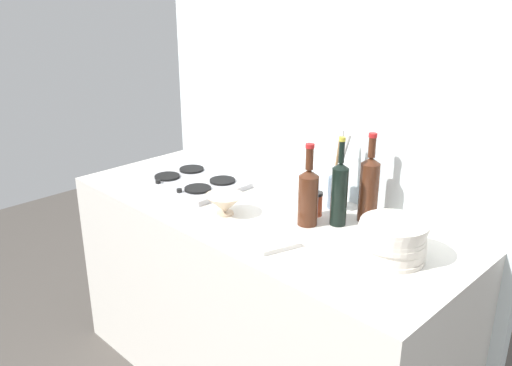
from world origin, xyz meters
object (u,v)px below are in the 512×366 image
(plate_stack, at_px, (392,240))
(wine_bottle_leftmost, at_px, (308,195))
(stovetop_hob, at_px, (195,181))
(cutting_board, at_px, (265,235))
(utensil_crock, at_px, (338,189))
(mixing_bowl, at_px, (225,204))
(condiment_jar_front, at_px, (316,204))
(wine_bottle_mid_right, at_px, (339,192))
(wine_bottle_mid_left, at_px, (369,187))

(plate_stack, distance_m, wine_bottle_leftmost, 0.39)
(stovetop_hob, xyz_separation_m, plate_stack, (1.04, 0.03, 0.05))
(stovetop_hob, bearing_deg, wine_bottle_leftmost, 2.81)
(wine_bottle_leftmost, xyz_separation_m, cutting_board, (-0.04, -0.20, -0.12))
(stovetop_hob, distance_m, wine_bottle_leftmost, 0.67)
(plate_stack, xyz_separation_m, wine_bottle_leftmost, (-0.38, 0.01, 0.06))
(stovetop_hob, relative_size, utensil_crock, 1.37)
(mixing_bowl, relative_size, condiment_jar_front, 1.57)
(stovetop_hob, relative_size, wine_bottle_leftmost, 1.39)
(condiment_jar_front, relative_size, cutting_board, 0.39)
(wine_bottle_mid_right, xyz_separation_m, cutting_board, (-0.12, -0.29, -0.13))
(plate_stack, bearing_deg, cutting_board, -154.62)
(wine_bottle_mid_left, distance_m, condiment_jar_front, 0.22)
(plate_stack, height_order, utensil_crock, utensil_crock)
(utensil_crock, bearing_deg, cutting_board, -92.57)
(wine_bottle_mid_left, height_order, wine_bottle_mid_right, wine_bottle_mid_left)
(wine_bottle_leftmost, distance_m, cutting_board, 0.24)
(utensil_crock, xyz_separation_m, cutting_board, (-0.02, -0.42, -0.08))
(wine_bottle_mid_right, height_order, utensil_crock, wine_bottle_mid_right)
(mixing_bowl, bearing_deg, utensil_crock, 53.28)
(plate_stack, relative_size, mixing_bowl, 1.51)
(plate_stack, bearing_deg, mixing_bowl, -166.78)
(mixing_bowl, height_order, utensil_crock, utensil_crock)
(wine_bottle_leftmost, distance_m, wine_bottle_mid_left, 0.25)
(wine_bottle_leftmost, height_order, mixing_bowl, wine_bottle_leftmost)
(wine_bottle_mid_right, bearing_deg, wine_bottle_leftmost, -135.13)
(wine_bottle_mid_left, relative_size, wine_bottle_mid_right, 1.01)
(plate_stack, distance_m, mixing_bowl, 0.70)
(stovetop_hob, distance_m, condiment_jar_front, 0.65)
(wine_bottle_leftmost, bearing_deg, wine_bottle_mid_right, 44.87)
(mixing_bowl, bearing_deg, wine_bottle_mid_left, 39.11)
(condiment_jar_front, bearing_deg, wine_bottle_leftmost, -71.55)
(plate_stack, relative_size, wine_bottle_leftmost, 0.73)
(wine_bottle_mid_left, xyz_separation_m, cutting_board, (-0.18, -0.40, -0.13))
(wine_bottle_mid_left, xyz_separation_m, mixing_bowl, (-0.45, -0.36, -0.10))
(stovetop_hob, bearing_deg, mixing_bowl, -20.18)
(condiment_jar_front, bearing_deg, wine_bottle_mid_right, -2.85)
(plate_stack, distance_m, utensil_crock, 0.46)
(mixing_bowl, relative_size, cutting_board, 0.61)
(wine_bottle_leftmost, bearing_deg, wine_bottle_mid_left, 53.78)
(stovetop_hob, bearing_deg, cutting_board, -15.21)
(cutting_board, bearing_deg, wine_bottle_leftmost, 79.83)
(stovetop_hob, height_order, utensil_crock, utensil_crock)
(plate_stack, height_order, wine_bottle_leftmost, wine_bottle_leftmost)
(stovetop_hob, height_order, cutting_board, stovetop_hob)
(wine_bottle_mid_right, height_order, mixing_bowl, wine_bottle_mid_right)
(stovetop_hob, relative_size, wine_bottle_mid_right, 1.29)
(stovetop_hob, distance_m, wine_bottle_mid_right, 0.77)
(plate_stack, bearing_deg, wine_bottle_mid_left, 139.37)
(wine_bottle_leftmost, distance_m, mixing_bowl, 0.35)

